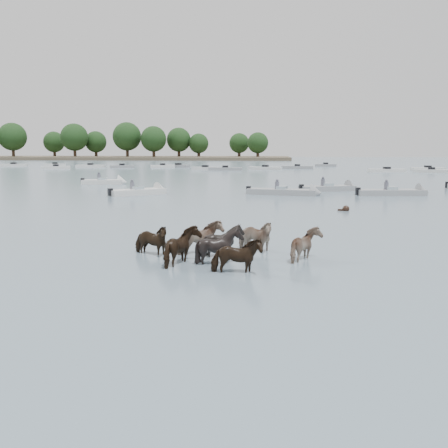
{
  "coord_description": "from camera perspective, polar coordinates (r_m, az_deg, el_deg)",
  "views": [
    {
      "loc": [
        1.63,
        -16.41,
        3.88
      ],
      "look_at": [
        0.18,
        1.45,
        1.1
      ],
      "focal_mm": 39.31,
      "sensor_mm": 36.0,
      "label": 1
    }
  ],
  "objects": [
    {
      "name": "treeline",
      "position": [
        182.56,
        -19.96,
        9.22
      ],
      "size": [
        149.08,
        21.34,
        12.56
      ],
      "color": "#382619",
      "rests_on": "ground"
    },
    {
      "name": "motorboat_f",
      "position": [
        54.96,
        -13.18,
        4.78
      ],
      "size": [
        5.03,
        2.15,
        1.92
      ],
      "rotation": [
        0.0,
        0.0,
        0.12
      ],
      "color": "silver",
      "rests_on": "ground"
    },
    {
      "name": "swimming_pony",
      "position": [
        31.55,
        13.9,
        1.68
      ],
      "size": [
        0.72,
        0.44,
        0.44
      ],
      "color": "black",
      "rests_on": "ground"
    },
    {
      "name": "motorboat_b",
      "position": [
        41.43,
        7.84,
        3.68
      ],
      "size": [
        6.46,
        2.94,
        1.92
      ],
      "rotation": [
        0.0,
        0.0,
        -0.22
      ],
      "color": "gray",
      "rests_on": "ground"
    },
    {
      "name": "motorboat_c",
      "position": [
        46.27,
        12.77,
        4.08
      ],
      "size": [
        5.77,
        3.35,
        1.92
      ],
      "rotation": [
        0.0,
        0.0,
        0.34
      ],
      "color": "gray",
      "rests_on": "ground"
    },
    {
      "name": "motorboat_a",
      "position": [
        42.15,
        -9.16,
        3.74
      ],
      "size": [
        4.99,
        4.53,
        1.92
      ],
      "rotation": [
        0.0,
        0.0,
        0.69
      ],
      "color": "silver",
      "rests_on": "ground"
    },
    {
      "name": "pony_herd",
      "position": [
        17.26,
        -0.38,
        -2.53
      ],
      "size": [
        7.16,
        4.69,
        1.47
      ],
      "color": "black",
      "rests_on": "ground"
    },
    {
      "name": "ground",
      "position": [
        16.95,
        -1.0,
        -4.42
      ],
      "size": [
        400.0,
        400.0,
        0.0
      ],
      "primitive_type": "plane",
      "color": "slate",
      "rests_on": "ground"
    },
    {
      "name": "distant_flotilla",
      "position": [
        91.27,
        3.89,
        6.53
      ],
      "size": [
        105.15,
        27.77,
        0.93
      ],
      "color": "silver",
      "rests_on": "ground"
    },
    {
      "name": "shoreline",
      "position": [
        181.21,
        -18.79,
        7.29
      ],
      "size": [
        160.0,
        30.0,
        1.0
      ],
      "primitive_type": "cube",
      "color": "#4C4233",
      "rests_on": "ground"
    },
    {
      "name": "motorboat_d",
      "position": [
        43.35,
        19.82,
        3.46
      ],
      "size": [
        6.21,
        2.23,
        1.92
      ],
      "rotation": [
        0.0,
        0.0,
        0.11
      ],
      "color": "gray",
      "rests_on": "ground"
    }
  ]
}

